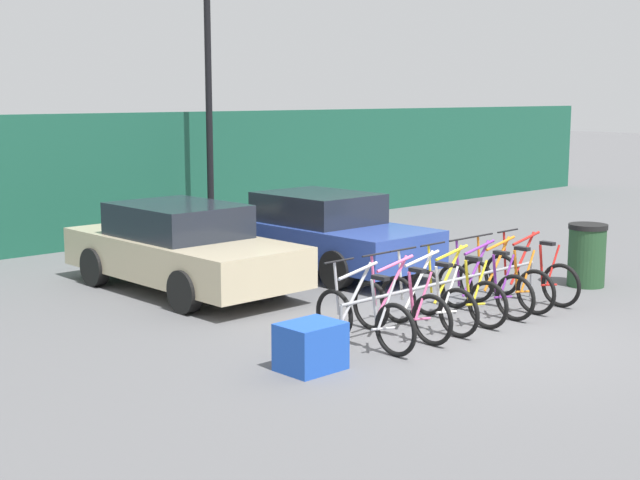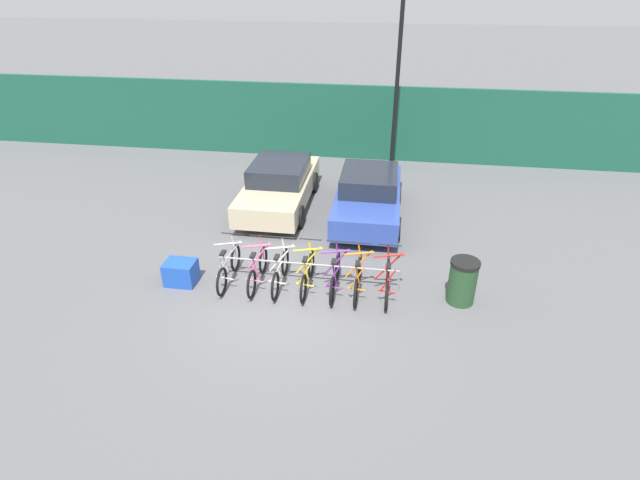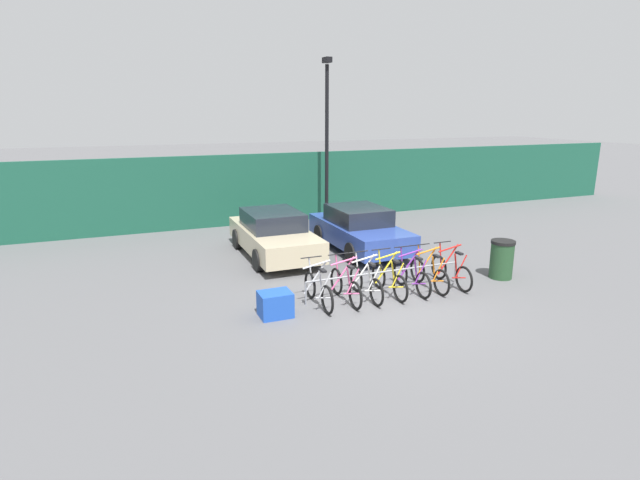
# 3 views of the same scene
# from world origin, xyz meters

# --- Properties ---
(ground_plane) EXTENTS (120.00, 120.00, 0.00)m
(ground_plane) POSITION_xyz_m (0.00, 0.00, 0.00)
(ground_plane) COLOR #59595B
(hoarding_wall) EXTENTS (36.00, 0.16, 2.74)m
(hoarding_wall) POSITION_xyz_m (0.00, 9.50, 1.37)
(hoarding_wall) COLOR #19513D
(hoarding_wall) RESTS_ON ground
(bike_rack) EXTENTS (4.21, 0.04, 0.57)m
(bike_rack) POSITION_xyz_m (0.39, 0.68, 0.49)
(bike_rack) COLOR gray
(bike_rack) RESTS_ON ground
(bicycle_silver) EXTENTS (0.68, 1.71, 1.05)m
(bicycle_silver) POSITION_xyz_m (-1.44, 0.53, 0.38)
(bicycle_silver) COLOR black
(bicycle_silver) RESTS_ON ground
(bicycle_pink) EXTENTS (0.68, 1.71, 1.05)m
(bicycle_pink) POSITION_xyz_m (-0.75, 0.53, 0.38)
(bicycle_pink) COLOR black
(bicycle_pink) RESTS_ON ground
(bicycle_white) EXTENTS (0.68, 1.71, 1.05)m
(bicycle_white) POSITION_xyz_m (-0.22, 0.53, 0.38)
(bicycle_white) COLOR black
(bicycle_white) RESTS_ON ground
(bicycle_yellow) EXTENTS (0.68, 1.71, 1.05)m
(bicycle_yellow) POSITION_xyz_m (0.41, 0.53, 0.38)
(bicycle_yellow) COLOR black
(bicycle_yellow) RESTS_ON ground
(bicycle_purple) EXTENTS (0.68, 1.71, 1.05)m
(bicycle_purple) POSITION_xyz_m (1.04, 0.53, 0.38)
(bicycle_purple) COLOR black
(bicycle_purple) RESTS_ON ground
(bicycle_orange) EXTENTS (0.68, 1.71, 1.05)m
(bicycle_orange) POSITION_xyz_m (1.56, 0.53, 0.38)
(bicycle_orange) COLOR black
(bicycle_orange) RESTS_ON ground
(bicycle_red) EXTENTS (0.68, 1.71, 1.05)m
(bicycle_red) POSITION_xyz_m (2.22, 0.53, 0.38)
(bicycle_red) COLOR black
(bicycle_red) RESTS_ON ground
(car_beige) EXTENTS (1.91, 4.41, 1.40)m
(car_beige) POSITION_xyz_m (-1.19, 4.82, 0.69)
(car_beige) COLOR #C1B28E
(car_beige) RESTS_ON ground
(car_blue) EXTENTS (1.91, 4.27, 1.40)m
(car_blue) POSITION_xyz_m (1.54, 4.43, 0.69)
(car_blue) COLOR #2D479E
(car_blue) RESTS_ON ground
(lamp_post) EXTENTS (0.24, 0.44, 6.27)m
(lamp_post) POSITION_xyz_m (2.13, 8.50, 3.49)
(lamp_post) COLOR black
(lamp_post) RESTS_ON ground
(trash_bin) EXTENTS (0.63, 0.63, 1.03)m
(trash_bin) POSITION_xyz_m (3.83, 0.52, 0.52)
(trash_bin) COLOR #234728
(trash_bin) RESTS_ON ground
(cargo_crate) EXTENTS (0.70, 0.56, 0.55)m
(cargo_crate) POSITION_xyz_m (-2.54, 0.31, 0.28)
(cargo_crate) COLOR blue
(cargo_crate) RESTS_ON ground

